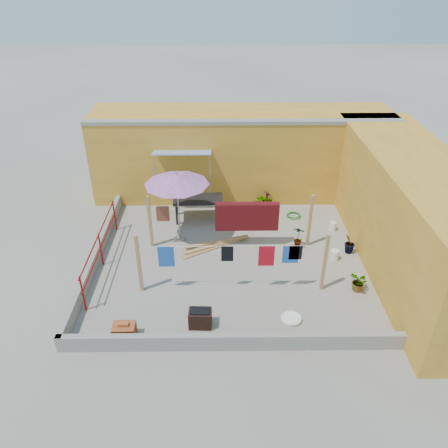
{
  "coord_description": "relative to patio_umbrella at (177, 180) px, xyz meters",
  "views": [
    {
      "loc": [
        -0.32,
        -10.89,
        7.87
      ],
      "look_at": [
        -0.2,
        0.3,
        1.11
      ],
      "focal_mm": 35.0,
      "sensor_mm": 36.0,
      "label": 1
    }
  ],
  "objects": [
    {
      "name": "red_railing",
      "position": [
        -2.22,
        -1.37,
        -1.44
      ],
      "size": [
        0.05,
        4.2,
        1.1
      ],
      "color": "maroon",
      "rests_on": "ground"
    },
    {
      "name": "water_jug_a",
      "position": [
        4.82,
        -1.19,
        -1.99
      ],
      "size": [
        0.24,
        0.24,
        0.38
      ],
      "color": "white",
      "rests_on": "ground"
    },
    {
      "name": "green_hose",
      "position": [
        3.97,
        1.47,
        -2.13
      ],
      "size": [
        0.53,
        0.53,
        0.08
      ],
      "color": "#1E7019",
      "rests_on": "ground"
    },
    {
      "name": "wall_back",
      "position": [
        2.13,
        3.52,
        -0.55
      ],
      "size": [
        11.0,
        3.27,
        3.21
      ],
      "color": "gold",
      "rests_on": "ground"
    },
    {
      "name": "plant_back_a",
      "position": [
        2.86,
        1.67,
        -1.77
      ],
      "size": [
        0.75,
        0.67,
        0.79
      ],
      "primitive_type": "imported",
      "rotation": [
        0.0,
        0.0,
        0.08
      ],
      "color": "#1D5518",
      "rests_on": "ground"
    },
    {
      "name": "clothesline_rig",
      "position": [
        2.06,
        -0.61,
        -1.12
      ],
      "size": [
        5.09,
        2.35,
        1.8
      ],
      "color": "tan",
      "rests_on": "ground"
    },
    {
      "name": "water_jug_b",
      "position": [
        5.15,
        0.52,
        -2.01
      ],
      "size": [
        0.22,
        0.22,
        0.35
      ],
      "color": "white",
      "rests_on": "ground"
    },
    {
      "name": "outdoor_table",
      "position": [
        0.56,
        1.34,
        -1.43
      ],
      "size": [
        1.77,
        0.95,
        0.81
      ],
      "color": "black",
      "rests_on": "ground"
    },
    {
      "name": "plant_right_c",
      "position": [
        5.14,
        -2.67,
        -1.87
      ],
      "size": [
        0.58,
        0.63,
        0.59
      ],
      "primitive_type": "imported",
      "rotation": [
        0.0,
        0.0,
        4.98
      ],
      "color": "#1D5518",
      "rests_on": "ground"
    },
    {
      "name": "brazier",
      "position": [
        0.81,
        -3.98,
        -1.91
      ],
      "size": [
        0.58,
        0.4,
        0.51
      ],
      "color": "black",
      "rests_on": "ground"
    },
    {
      "name": "parapet_front",
      "position": [
        1.63,
        -4.75,
        -1.94
      ],
      "size": [
        8.3,
        0.16,
        0.44
      ],
      "primitive_type": "cube",
      "color": "gray",
      "rests_on": "ground"
    },
    {
      "name": "ground",
      "position": [
        1.63,
        -1.17,
        -2.16
      ],
      "size": [
        80.0,
        80.0,
        0.0
      ],
      "primitive_type": "plane",
      "color": "#9E998E",
      "rests_on": "ground"
    },
    {
      "name": "white_basin",
      "position": [
        3.13,
        -3.81,
        -2.11
      ],
      "size": [
        0.53,
        0.53,
        0.09
      ],
      "color": "white",
      "rests_on": "ground"
    },
    {
      "name": "wall_right",
      "position": [
        6.83,
        -1.17,
        -0.56
      ],
      "size": [
        2.4,
        9.0,
        3.2
      ],
      "primitive_type": "cube",
      "color": "gold",
      "rests_on": "ground"
    },
    {
      "name": "plant_right_b",
      "position": [
        5.33,
        -0.85,
        -1.8
      ],
      "size": [
        0.47,
        0.5,
        0.72
      ],
      "primitive_type": "imported",
      "rotation": [
        0.0,
        0.0,
        4.22
      ],
      "color": "#1D5518",
      "rests_on": "ground"
    },
    {
      "name": "brick_stack",
      "position": [
        -1.01,
        -4.37,
        -1.96
      ],
      "size": [
        0.55,
        0.4,
        0.47
      ],
      "color": "#AE5728",
      "rests_on": "ground"
    },
    {
      "name": "parapet_left",
      "position": [
        -2.45,
        -1.17,
        -1.94
      ],
      "size": [
        0.16,
        7.3,
        0.44
      ],
      "primitive_type": "cube",
      "color": "gray",
      "rests_on": "ground"
    },
    {
      "name": "plant_right_a",
      "position": [
        3.81,
        -0.45,
        -1.79
      ],
      "size": [
        0.47,
        0.42,
        0.75
      ],
      "primitive_type": "imported",
      "rotation": [
        0.0,
        0.0,
        2.68
      ],
      "color": "#1D5518",
      "rests_on": "ground"
    },
    {
      "name": "plant_back_b",
      "position": [
        3.05,
        2.03,
        -1.79
      ],
      "size": [
        0.55,
        0.55,
        0.74
      ],
      "primitive_type": "imported",
      "rotation": [
        0.0,
        0.0,
        1.99
      ],
      "color": "#1D5518",
      "rests_on": "ground"
    },
    {
      "name": "patio_umbrella",
      "position": [
        0.0,
        0.0,
        0.0
      ],
      "size": [
        2.5,
        2.5,
        2.41
      ],
      "color": "gray",
      "rests_on": "ground"
    },
    {
      "name": "lumber_pile",
      "position": [
        1.14,
        -0.46,
        -2.09
      ],
      "size": [
        2.14,
        1.25,
        0.14
      ],
      "color": "tan",
      "rests_on": "ground"
    }
  ]
}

